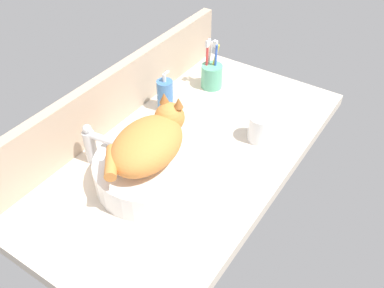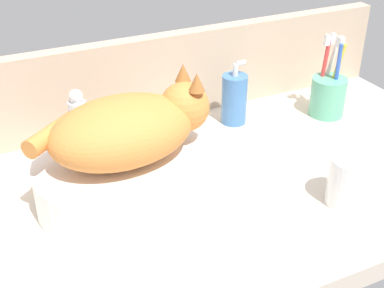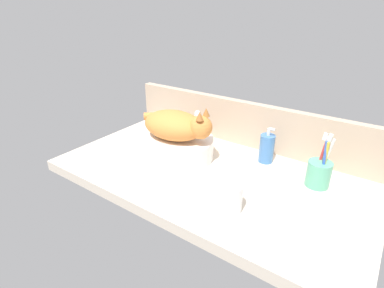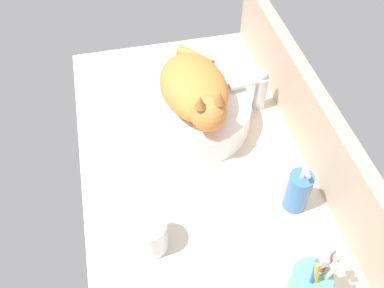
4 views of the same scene
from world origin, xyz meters
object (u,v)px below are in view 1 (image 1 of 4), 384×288
(sink_basin, at_px, (149,171))
(cat, at_px, (149,141))
(faucet, at_px, (93,143))
(toothbrush_cup, at_px, (212,75))
(soap_dispenser, at_px, (165,95))
(water_glass, at_px, (260,130))

(sink_basin, distance_m, cat, 0.10)
(faucet, xyz_separation_m, toothbrush_cup, (0.55, -0.07, -0.02))
(sink_basin, relative_size, soap_dispenser, 2.16)
(faucet, bearing_deg, cat, -78.52)
(faucet, bearing_deg, water_glass, -44.53)
(toothbrush_cup, height_order, water_glass, toothbrush_cup)
(toothbrush_cup, relative_size, water_glass, 2.09)
(water_glass, bearing_deg, cat, 151.96)
(faucet, distance_m, soap_dispenser, 0.34)
(cat, relative_size, water_glass, 3.62)
(sink_basin, bearing_deg, water_glass, -26.85)
(faucet, height_order, water_glass, faucet)
(sink_basin, bearing_deg, faucet, 97.39)
(soap_dispenser, bearing_deg, water_glass, -84.97)
(cat, height_order, soap_dispenser, cat)
(soap_dispenser, relative_size, water_glass, 1.62)
(cat, distance_m, soap_dispenser, 0.36)
(sink_basin, distance_m, soap_dispenser, 0.36)
(sink_basin, relative_size, faucet, 2.30)
(cat, xyz_separation_m, soap_dispenser, (0.30, 0.17, -0.08))
(sink_basin, bearing_deg, soap_dispenser, 29.19)
(faucet, distance_m, toothbrush_cup, 0.56)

